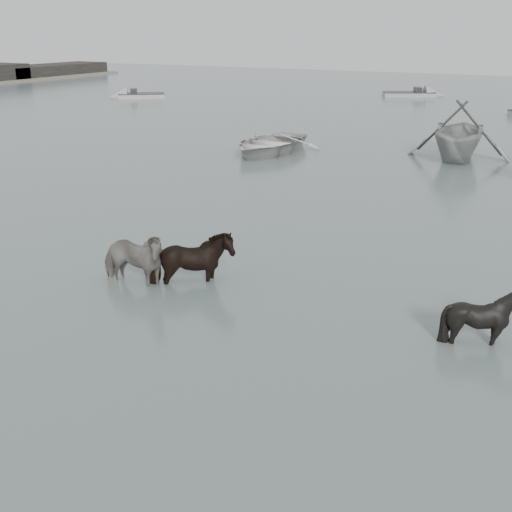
% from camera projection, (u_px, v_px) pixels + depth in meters
% --- Properties ---
extents(ground, '(140.00, 140.00, 0.00)m').
position_uv_depth(ground, '(263.00, 321.00, 12.43)').
color(ground, '#566661').
rests_on(ground, ground).
extents(pony_pinto, '(1.83, 0.89, 1.51)m').
position_uv_depth(pony_pinto, '(132.00, 252.00, 13.92)').
color(pony_pinto, black).
rests_on(pony_pinto, ground).
extents(pony_dark, '(1.90, 2.00, 1.58)m').
position_uv_depth(pony_dark, '(191.00, 251.00, 13.91)').
color(pony_dark, black).
rests_on(pony_dark, ground).
extents(pony_black, '(1.57, 1.48, 1.40)m').
position_uv_depth(pony_black, '(488.00, 307.00, 11.33)').
color(pony_black, black).
rests_on(pony_black, ground).
extents(rowboat_lead, '(3.70, 5.10, 1.04)m').
position_uv_depth(rowboat_lead, '(269.00, 141.00, 28.66)').
color(rowboat_lead, silver).
rests_on(rowboat_lead, ground).
extents(rowboat_trail, '(4.90, 5.50, 2.66)m').
position_uv_depth(rowboat_trail, '(461.00, 128.00, 26.96)').
color(rowboat_trail, gray).
rests_on(rowboat_trail, ground).
extents(skiff_outer, '(4.92, 4.25, 0.75)m').
position_uv_depth(skiff_outer, '(142.00, 93.00, 50.33)').
color(skiff_outer, '#A8A9A4').
rests_on(skiff_outer, ground).
extents(skiff_far, '(5.77, 3.87, 0.75)m').
position_uv_depth(skiff_far, '(409.00, 92.00, 51.37)').
color(skiff_far, '#9C9E9B').
rests_on(skiff_far, ground).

